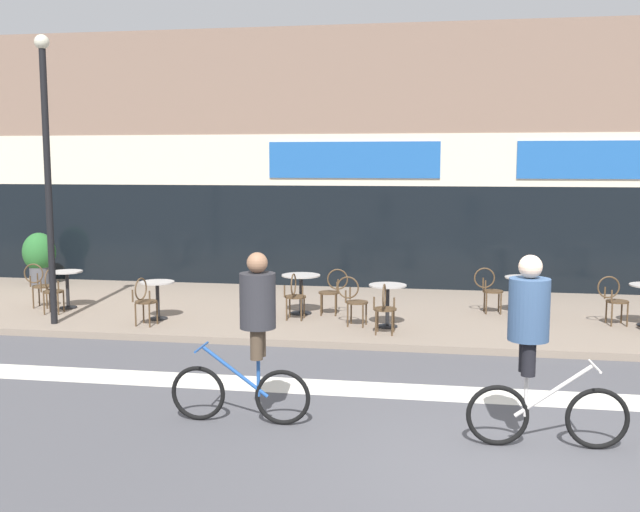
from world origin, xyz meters
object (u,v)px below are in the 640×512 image
at_px(planter_pot, 39,256).
at_px(cyclist_0, 534,337).
at_px(bistro_table_4, 522,288).
at_px(cafe_chair_2_near, 295,293).
at_px(cafe_chair_1_near, 144,298).
at_px(cafe_chair_0_near, 52,288).
at_px(lamp_post, 47,160).
at_px(bistro_table_2, 301,286).
at_px(cafe_chair_5_side, 613,297).
at_px(bistro_table_3, 388,297).
at_px(cafe_chair_4_side, 489,287).
at_px(bistro_table_0, 67,282).
at_px(bistro_table_1, 157,293).
at_px(cafe_chair_4_near, 525,293).
at_px(cafe_chair_3_near, 385,305).
at_px(cafe_chair_0_side, 39,282).
at_px(cafe_chair_2_side, 333,288).
at_px(cafe_chair_3_side, 353,298).
at_px(cyclist_1, 253,326).

height_order(planter_pot, cyclist_0, cyclist_0).
distance_m(bistro_table_4, cafe_chair_2_near, 4.45).
bearing_deg(cafe_chair_1_near, cafe_chair_0_near, 78.89).
bearing_deg(cafe_chair_0_near, cyclist_0, -128.37).
height_order(planter_pot, lamp_post, lamp_post).
xyz_separation_m(bistro_table_2, cafe_chair_5_side, (5.79, -0.06, -0.04)).
relative_size(bistro_table_3, cyclist_0, 0.37).
distance_m(cafe_chair_4_side, lamp_post, 8.63).
relative_size(bistro_table_0, planter_pot, 0.60).
bearing_deg(bistro_table_3, bistro_table_1, -179.46).
bearing_deg(cafe_chair_4_side, cafe_chair_2_near, -165.12).
bearing_deg(cafe_chair_5_side, bistro_table_4, 146.03).
bearing_deg(cafe_chair_4_near, cafe_chair_1_near, 109.72).
xyz_separation_m(planter_pot, lamp_post, (2.61, -4.05, 2.29)).
distance_m(cafe_chair_3_near, cafe_chair_4_near, 2.95).
bearing_deg(planter_pot, cafe_chair_0_side, -60.38).
distance_m(cafe_chair_1_near, cafe_chair_2_near, 2.75).
height_order(cafe_chair_1_near, cafe_chair_4_near, same).
xyz_separation_m(cafe_chair_2_side, cafe_chair_3_near, (1.13, -1.55, 0.00)).
bearing_deg(bistro_table_3, cafe_chair_0_side, 174.70).
relative_size(bistro_table_3, cafe_chair_0_near, 0.86).
distance_m(bistro_table_0, bistro_table_3, 6.57).
bearing_deg(cafe_chair_4_side, cafe_chair_3_near, -135.00).
xyz_separation_m(bistro_table_1, bistro_table_2, (2.57, 0.95, 0.04)).
bearing_deg(cafe_chair_2_near, bistro_table_1, 97.58).
xyz_separation_m(bistro_table_2, cafe_chair_3_near, (1.76, -1.54, -0.04)).
bearing_deg(planter_pot, cafe_chair_3_near, -24.47).
xyz_separation_m(bistro_table_3, cafe_chair_3_near, (-0.00, -0.63, -0.03)).
xyz_separation_m(cafe_chair_1_near, cafe_chair_3_near, (4.34, 0.04, 0.00)).
distance_m(bistro_table_0, cyclist_0, 10.31).
distance_m(bistro_table_0, cafe_chair_1_near, 2.58).
distance_m(cafe_chair_4_side, cafe_chair_5_side, 2.29).
distance_m(bistro_table_4, cafe_chair_2_side, 3.69).
distance_m(cafe_chair_0_side, cafe_chair_2_near, 5.42).
xyz_separation_m(cafe_chair_2_side, cafe_chair_3_side, (0.51, -0.91, 0.00)).
distance_m(bistro_table_0, cyclist_1, 7.76).
bearing_deg(cafe_chair_1_near, cafe_chair_5_side, -72.77).
relative_size(bistro_table_2, cafe_chair_3_side, 0.85).
bearing_deg(cafe_chair_5_side, cafe_chair_3_side, -178.02).
bearing_deg(bistro_table_0, bistro_table_1, -17.92).
xyz_separation_m(cafe_chair_0_side, cafe_chair_4_near, (9.65, 0.30, 0.00)).
xyz_separation_m(cafe_chair_3_near, planter_pot, (-8.67, 3.95, 0.19)).
xyz_separation_m(cafe_chair_0_side, cyclist_0, (9.12, -5.81, 0.58)).
bearing_deg(bistro_table_0, cafe_chair_3_near, -11.24).
bearing_deg(cafe_chair_2_side, cafe_chair_5_side, 174.31).
distance_m(cyclist_0, cyclist_1, 3.15).
bearing_deg(cafe_chair_0_near, cafe_chair_2_near, -93.99).
xyz_separation_m(cafe_chair_0_near, cafe_chair_3_side, (5.90, -0.04, 0.00)).
relative_size(cafe_chair_5_side, planter_pot, 0.71).
xyz_separation_m(bistro_table_0, lamp_post, (0.47, -1.40, 2.45)).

